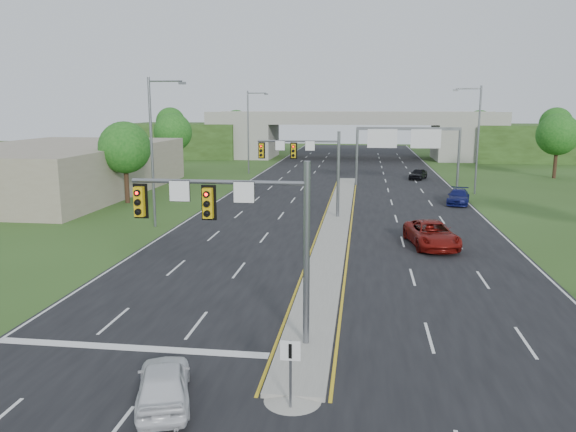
# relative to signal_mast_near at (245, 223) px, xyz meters

# --- Properties ---
(ground) EXTENTS (240.00, 240.00, 0.00)m
(ground) POSITION_rel_signal_mast_near_xyz_m (2.26, 0.07, -4.73)
(ground) COLOR #2A4117
(ground) RESTS_ON ground
(road) EXTENTS (24.00, 160.00, 0.02)m
(road) POSITION_rel_signal_mast_near_xyz_m (2.26, 35.07, -4.72)
(road) COLOR black
(road) RESTS_ON ground
(median) EXTENTS (2.00, 54.00, 0.16)m
(median) POSITION_rel_signal_mast_near_xyz_m (2.26, 23.07, -4.63)
(median) COLOR gray
(median) RESTS_ON road
(median_nose) EXTENTS (2.00, 2.00, 0.16)m
(median_nose) POSITION_rel_signal_mast_near_xyz_m (2.26, -3.93, -4.63)
(median_nose) COLOR gray
(median_nose) RESTS_ON road
(lane_markings) EXTENTS (23.72, 160.00, 0.01)m
(lane_markings) POSITION_rel_signal_mast_near_xyz_m (1.66, 28.99, -4.70)
(lane_markings) COLOR gold
(lane_markings) RESTS_ON road
(signal_mast_near) EXTENTS (6.62, 0.60, 7.00)m
(signal_mast_near) POSITION_rel_signal_mast_near_xyz_m (0.00, 0.00, 0.00)
(signal_mast_near) COLOR slate
(signal_mast_near) RESTS_ON ground
(signal_mast_far) EXTENTS (6.62, 0.60, 7.00)m
(signal_mast_far) POSITION_rel_signal_mast_near_xyz_m (0.00, 25.00, 0.00)
(signal_mast_far) COLOR slate
(signal_mast_far) RESTS_ON ground
(keep_right_sign) EXTENTS (0.60, 0.13, 2.20)m
(keep_right_sign) POSITION_rel_signal_mast_near_xyz_m (2.26, -4.45, -3.21)
(keep_right_sign) COLOR slate
(keep_right_sign) RESTS_ON ground
(sign_gantry) EXTENTS (11.58, 0.44, 6.67)m
(sign_gantry) POSITION_rel_signal_mast_near_xyz_m (8.95, 44.99, 0.51)
(sign_gantry) COLOR slate
(sign_gantry) RESTS_ON ground
(overpass) EXTENTS (80.00, 14.00, 8.10)m
(overpass) POSITION_rel_signal_mast_near_xyz_m (2.26, 80.07, -1.17)
(overpass) COLOR gray
(overpass) RESTS_ON ground
(lightpole_l_mid) EXTENTS (2.85, 0.25, 11.00)m
(lightpole_l_mid) POSITION_rel_signal_mast_near_xyz_m (-11.03, 20.07, 1.38)
(lightpole_l_mid) COLOR slate
(lightpole_l_mid) RESTS_ON ground
(lightpole_l_far) EXTENTS (2.85, 0.25, 11.00)m
(lightpole_l_far) POSITION_rel_signal_mast_near_xyz_m (-11.03, 55.07, 1.38)
(lightpole_l_far) COLOR slate
(lightpole_l_far) RESTS_ON ground
(lightpole_r_far) EXTENTS (2.85, 0.25, 11.00)m
(lightpole_r_far) POSITION_rel_signal_mast_near_xyz_m (15.56, 40.07, 1.38)
(lightpole_r_far) COLOR slate
(lightpole_r_far) RESTS_ON ground
(tree_l_near) EXTENTS (4.80, 4.80, 7.60)m
(tree_l_near) POSITION_rel_signal_mast_near_xyz_m (-17.74, 30.07, 0.45)
(tree_l_near) COLOR #382316
(tree_l_near) RESTS_ON ground
(tree_l_mid) EXTENTS (5.20, 5.20, 8.12)m
(tree_l_mid) POSITION_rel_signal_mast_near_xyz_m (-21.74, 55.07, 0.78)
(tree_l_mid) COLOR #382316
(tree_l_mid) RESTS_ON ground
(tree_r_mid) EXTENTS (5.20, 5.20, 8.12)m
(tree_r_mid) POSITION_rel_signal_mast_near_xyz_m (28.26, 55.07, 0.78)
(tree_r_mid) COLOR #382316
(tree_r_mid) RESTS_ON ground
(tree_back_a) EXTENTS (6.00, 6.00, 8.85)m
(tree_back_a) POSITION_rel_signal_mast_near_xyz_m (-35.74, 94.07, 1.11)
(tree_back_a) COLOR #382316
(tree_back_a) RESTS_ON ground
(tree_back_b) EXTENTS (5.60, 5.60, 8.32)m
(tree_back_b) POSITION_rel_signal_mast_near_xyz_m (-21.74, 94.07, 0.78)
(tree_back_b) COLOR #382316
(tree_back_b) RESTS_ON ground
(tree_back_c) EXTENTS (5.60, 5.60, 8.32)m
(tree_back_c) POSITION_rel_signal_mast_near_xyz_m (26.26, 94.07, 0.78)
(tree_back_c) COLOR #382316
(tree_back_c) RESTS_ON ground
(tree_back_d) EXTENTS (6.00, 6.00, 8.85)m
(tree_back_d) POSITION_rel_signal_mast_near_xyz_m (40.26, 94.07, 1.11)
(tree_back_d) COLOR #382316
(tree_back_d) RESTS_ON ground
(commercial_building) EXTENTS (18.00, 30.00, 5.00)m
(commercial_building) POSITION_rel_signal_mast_near_xyz_m (-27.74, 35.07, -2.23)
(commercial_building) COLOR gray
(commercial_building) RESTS_ON ground
(car_white) EXTENTS (2.67, 4.17, 1.32)m
(car_white) POSITION_rel_signal_mast_near_xyz_m (-1.58, -4.59, -4.04)
(car_white) COLOR silver
(car_white) RESTS_ON road
(car_far_a) EXTENTS (3.50, 6.11, 1.60)m
(car_far_a) POSITION_rel_signal_mast_near_xyz_m (8.72, 16.56, -3.90)
(car_far_a) COLOR maroon
(car_far_a) RESTS_ON road
(car_far_b) EXTENTS (2.81, 4.96, 1.35)m
(car_far_b) POSITION_rel_signal_mast_near_xyz_m (13.05, 33.47, -4.03)
(car_far_b) COLOR #0D124E
(car_far_b) RESTS_ON road
(car_far_c) EXTENTS (2.85, 4.22, 1.34)m
(car_far_c) POSITION_rel_signal_mast_near_xyz_m (11.04, 51.61, -4.04)
(car_far_c) COLOR black
(car_far_c) RESTS_ON road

